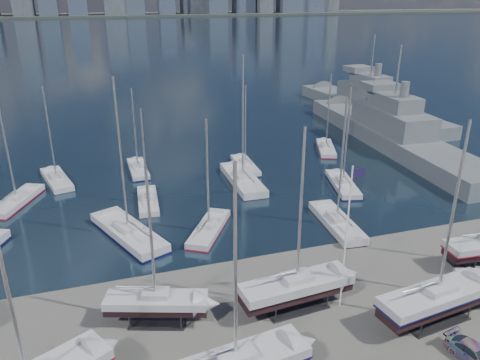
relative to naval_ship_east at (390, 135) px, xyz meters
name	(u,v)px	position (x,y,z in m)	size (l,w,h in m)	color
ground	(278,323)	(-36.47, -38.42, -1.67)	(1400.00, 1400.00, 0.00)	#605E59
water	(103,34)	(-36.47, 271.58, -1.82)	(1400.00, 600.00, 0.40)	#1C2C40
far_shore	(92,16)	(-36.47, 531.58, -0.57)	(1400.00, 80.00, 2.20)	#2D332D
sailboat_cradle_2	(156,302)	(-45.60, -35.49, 0.27)	(8.26, 4.65, 13.23)	#2D2D33
sailboat_cradle_4	(297,287)	(-34.37, -37.07, 0.39)	(9.70, 3.41, 15.58)	#2D2D33
sailboat_cradle_5	(437,298)	(-24.49, -41.90, 0.43)	(10.48, 4.08, 16.47)	#2D2D33
sailboat_moored_1	(17,202)	(-58.89, -7.47, -1.36)	(6.16, 9.62, 13.99)	black
sailboat_moored_2	(57,180)	(-54.46, -1.40, -1.35)	(4.82, 9.62, 13.99)	black
sailboat_moored_3	(129,234)	(-46.47, -20.39, -1.36)	(7.65, 12.37, 17.92)	black
sailboat_moored_4	(148,201)	(-43.37, -12.41, -1.34)	(3.00, 8.52, 12.63)	black
sailboat_moored_5	(138,170)	(-43.25, -0.49, -1.36)	(2.50, 8.64, 12.89)	black
sailboat_moored_6	(209,230)	(-37.95, -22.00, -1.36)	(6.80, 8.91, 13.34)	black
sailboat_moored_7	(243,181)	(-30.02, -9.56, -1.34)	(3.61, 12.09, 18.16)	black
sailboat_moored_8	(245,166)	(-27.76, -3.88, -1.36)	(2.82, 8.81, 13.03)	black
sailboat_moored_9	(337,223)	(-23.92, -24.92, -1.35)	(3.66, 10.34, 15.31)	black
sailboat_moored_10	(343,185)	(-17.60, -15.06, -1.36)	(4.91, 9.84, 14.17)	black
sailboat_moored_11	(326,149)	(-12.31, -0.08, -1.36)	(5.56, 9.21, 13.33)	black
naval_ship_east	(390,135)	(0.00, 0.00, 0.00)	(11.11, 50.26, 18.49)	#595E63
naval_ship_west	(367,106)	(8.48, 20.77, 0.00)	(10.17, 46.21, 18.13)	#595E63
car_d	(476,355)	(-24.79, -46.70, -1.01)	(1.85, 4.54, 1.32)	gray
flagpole	(348,229)	(-30.63, -37.96, 5.56)	(1.10, 0.12, 12.49)	white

